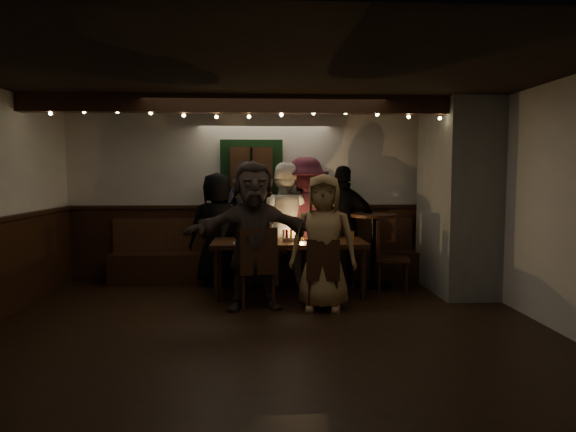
{
  "coord_description": "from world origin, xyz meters",
  "views": [
    {
      "loc": [
        -0.05,
        -5.45,
        1.64
      ],
      "look_at": [
        0.31,
        1.6,
        1.05
      ],
      "focal_mm": 32.0,
      "sensor_mm": 36.0,
      "label": 1
    }
  ],
  "objects": [
    {
      "name": "person_f",
      "position": [
        -0.15,
        0.69,
        0.9
      ],
      "size": [
        1.71,
        0.71,
        1.79
      ],
      "primitive_type": "imported",
      "rotation": [
        0.0,
        0.0,
        0.11
      ],
      "color": "#3F302A",
      "rests_on": "ground"
    },
    {
      "name": "person_g",
      "position": [
        0.69,
        0.61,
        0.82
      ],
      "size": [
        0.87,
        0.64,
        1.63
      ],
      "primitive_type": "imported",
      "rotation": [
        0.0,
        0.0,
        -0.17
      ],
      "color": "#A3804E",
      "rests_on": "ground"
    },
    {
      "name": "high_top",
      "position": [
        1.56,
        1.84,
        0.67
      ],
      "size": [
        0.66,
        0.66,
        1.06
      ],
      "color": "black",
      "rests_on": "ground"
    },
    {
      "name": "person_a",
      "position": [
        -0.7,
        2.08,
        0.82
      ],
      "size": [
        0.9,
        0.69,
        1.65
      ],
      "primitive_type": "imported",
      "rotation": [
        0.0,
        0.0,
        3.37
      ],
      "color": "black",
      "rests_on": "ground"
    },
    {
      "name": "person_d",
      "position": [
        0.6,
        2.15,
        0.94
      ],
      "size": [
        1.23,
        0.73,
        1.88
      ],
      "primitive_type": "imported",
      "rotation": [
        0.0,
        0.0,
        3.17
      ],
      "color": "#451725",
      "rests_on": "ground"
    },
    {
      "name": "chair_near_right",
      "position": [
        0.67,
        0.53,
        0.49
      ],
      "size": [
        0.42,
        0.42,
        0.87
      ],
      "color": "black",
      "rests_on": "ground"
    },
    {
      "name": "person_b",
      "position": [
        -0.27,
        2.03,
        0.91
      ],
      "size": [
        0.73,
        0.56,
        1.81
      ],
      "primitive_type": "imported",
      "rotation": [
        0.0,
        0.0,
        2.94
      ],
      "color": "#211F2A",
      "rests_on": "ground"
    },
    {
      "name": "chair_near_left",
      "position": [
        -0.11,
        0.66,
        0.56
      ],
      "size": [
        0.53,
        0.53,
        1.0
      ],
      "color": "black",
      "rests_on": "ground"
    },
    {
      "name": "room",
      "position": [
        1.07,
        1.42,
        1.07
      ],
      "size": [
        6.02,
        5.01,
        2.62
      ],
      "color": "black",
      "rests_on": "ground"
    },
    {
      "name": "dining_table",
      "position": [
        0.31,
        1.4,
        0.67
      ],
      "size": [
        2.05,
        0.88,
        0.89
      ],
      "color": "black",
      "rests_on": "ground"
    },
    {
      "name": "person_e",
      "position": [
        1.17,
        2.11,
        0.88
      ],
      "size": [
        1.11,
        0.75,
        1.75
      ],
      "primitive_type": "imported",
      "rotation": [
        0.0,
        0.0,
        2.79
      ],
      "color": "black",
      "rests_on": "ground"
    },
    {
      "name": "chair_end",
      "position": [
        1.66,
        1.49,
        0.56
      ],
      "size": [
        0.53,
        0.53,
        0.99
      ],
      "color": "black",
      "rests_on": "ground"
    },
    {
      "name": "person_c",
      "position": [
        0.28,
        2.06,
        0.9
      ],
      "size": [
        1.05,
        0.93,
        1.79
      ],
      "primitive_type": "imported",
      "rotation": [
        0.0,
        0.0,
        2.8
      ],
      "color": "white",
      "rests_on": "ground"
    }
  ]
}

